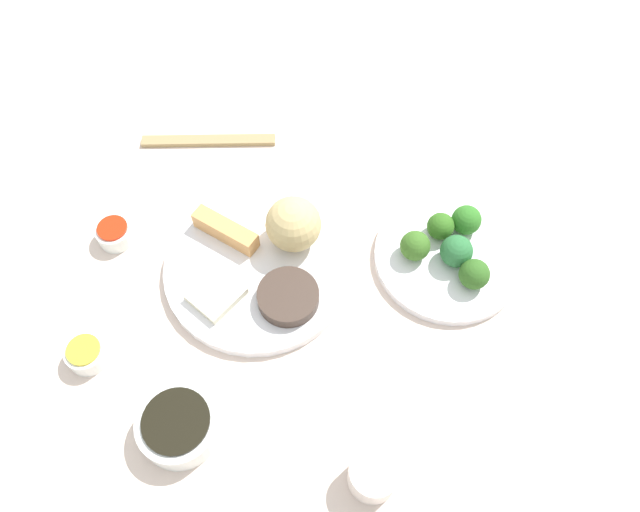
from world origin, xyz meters
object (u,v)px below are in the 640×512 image
at_px(main_plate, 257,270).
at_px(broccoli_plate, 448,257).
at_px(sauce_ramekin_hot_mustard, 87,354).
at_px(chopsticks_pair, 209,141).
at_px(teacup, 373,475).
at_px(soy_sauce_bowl, 179,426).
at_px(sauce_ramekin_sweet_and_sour, 115,234).

bearing_deg(main_plate, broccoli_plate, -59.91).
bearing_deg(broccoli_plate, sauce_ramekin_hot_mustard, 132.82).
bearing_deg(main_plate, chopsticks_pair, 46.40).
bearing_deg(teacup, broccoli_plate, 3.69).
bearing_deg(soy_sauce_bowl, sauce_ramekin_hot_mustard, 80.09).
relative_size(main_plate, sauce_ramekin_sweet_and_sour, 5.07).
distance_m(main_plate, sauce_ramekin_sweet_and_sour, 0.22).
height_order(soy_sauce_bowl, teacup, teacup).
height_order(soy_sauce_bowl, chopsticks_pair, soy_sauce_bowl).
distance_m(broccoli_plate, teacup, 0.34).
bearing_deg(chopsticks_pair, soy_sauce_bowl, -153.13).
height_order(broccoli_plate, sauce_ramekin_sweet_and_sour, sauce_ramekin_sweet_and_sour).
bearing_deg(soy_sauce_bowl, broccoli_plate, -29.75).
height_order(teacup, chopsticks_pair, teacup).
xyz_separation_m(main_plate, sauce_ramekin_sweet_and_sour, (-0.04, 0.22, 0.01)).
bearing_deg(sauce_ramekin_hot_mustard, sauce_ramekin_sweet_and_sour, 24.24).
relative_size(soy_sauce_bowl, sauce_ramekin_hot_mustard, 1.90).
bearing_deg(broccoli_plate, sauce_ramekin_sweet_and_sour, 111.40).
distance_m(main_plate, teacup, 0.33).
height_order(sauce_ramekin_sweet_and_sour, teacup, teacup).
xyz_separation_m(broccoli_plate, sauce_ramekin_hot_mustard, (-0.36, 0.38, 0.01)).
height_order(main_plate, soy_sauce_bowl, soy_sauce_bowl).
relative_size(soy_sauce_bowl, chopsticks_pair, 0.46).
height_order(sauce_ramekin_hot_mustard, sauce_ramekin_sweet_and_sour, same).
bearing_deg(chopsticks_pair, sauce_ramekin_sweet_and_sour, 173.43).
xyz_separation_m(sauce_ramekin_hot_mustard, chopsticks_pair, (0.40, 0.05, -0.01)).
distance_m(sauce_ramekin_hot_mustard, sauce_ramekin_sweet_and_sour, 0.19).
bearing_deg(teacup, soy_sauce_bowl, 101.45).
height_order(soy_sauce_bowl, sauce_ramekin_sweet_and_sour, soy_sauce_bowl).
height_order(sauce_ramekin_sweet_and_sour, chopsticks_pair, sauce_ramekin_sweet_and_sour).
bearing_deg(chopsticks_pair, main_plate, -133.60).
height_order(soy_sauce_bowl, sauce_ramekin_hot_mustard, soy_sauce_bowl).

